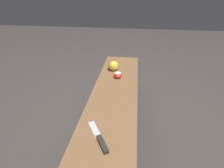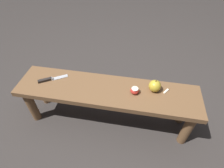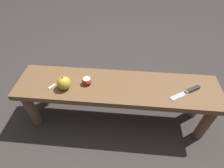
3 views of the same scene
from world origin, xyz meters
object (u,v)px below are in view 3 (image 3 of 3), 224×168
at_px(knife, 189,91).
at_px(apple_whole, 64,83).
at_px(wooden_bench, 117,93).
at_px(apple_cut, 87,81).

distance_m(knife, apple_whole, 0.80).
xyz_separation_m(wooden_bench, knife, (-0.46, 0.01, 0.08)).
relative_size(wooden_bench, apple_cut, 21.66).
relative_size(apple_whole, apple_cut, 1.57).
xyz_separation_m(knife, apple_whole, (0.80, 0.04, 0.04)).
xyz_separation_m(wooden_bench, apple_cut, (0.20, -0.00, 0.09)).
bearing_deg(apple_cut, apple_whole, 21.96).
height_order(wooden_bench, apple_whole, apple_whole).
height_order(wooden_bench, apple_cut, apple_cut).
distance_m(apple_whole, apple_cut, 0.15).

